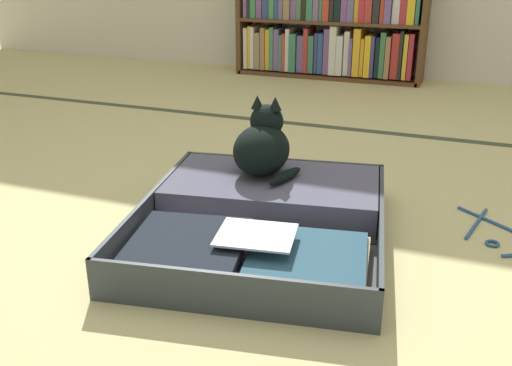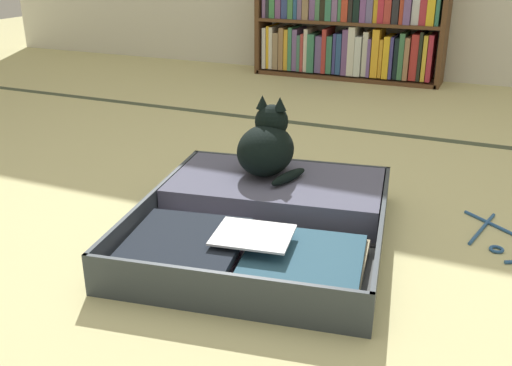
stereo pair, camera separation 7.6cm
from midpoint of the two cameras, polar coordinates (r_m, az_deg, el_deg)
ground_plane at (r=1.74m, az=2.03°, el=-4.95°), size 10.00×10.00×0.00m
tatami_border at (r=2.76m, az=10.84°, el=5.12°), size 4.80×0.05×0.00m
bookshelf at (r=3.85m, az=9.62°, el=15.10°), size 1.20×0.24×0.71m
open_suitcase at (r=1.72m, az=2.06°, el=-3.35°), size 0.80×0.89×0.11m
black_cat at (r=1.85m, az=2.33°, el=3.61°), size 0.22×0.23×0.25m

